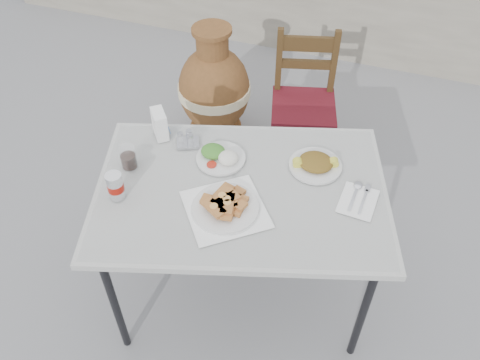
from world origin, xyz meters
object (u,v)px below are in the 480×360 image
(pide_plate, at_px, (225,205))
(salad_chopped_plate, at_px, (316,163))
(soda_can, at_px, (115,186))
(condiment_caddy, at_px, (187,140))
(napkin_holder, at_px, (160,124))
(terracotta_urn, at_px, (214,90))
(chair, at_px, (304,102))
(cafe_table, at_px, (241,196))
(cola_glass, at_px, (128,158))
(salad_rice_plate, at_px, (220,156))

(pide_plate, distance_m, salad_chopped_plate, 0.48)
(soda_can, distance_m, condiment_caddy, 0.44)
(soda_can, height_order, napkin_holder, napkin_holder)
(condiment_caddy, height_order, terracotta_urn, condiment_caddy)
(chair, bearing_deg, condiment_caddy, -126.39)
(salad_chopped_plate, xyz_separation_m, napkin_holder, (-0.76, -0.03, 0.05))
(terracotta_urn, bearing_deg, cafe_table, -62.91)
(soda_can, relative_size, napkin_holder, 0.92)
(cafe_table, xyz_separation_m, cola_glass, (-0.53, -0.04, 0.10))
(condiment_caddy, bearing_deg, chair, 68.57)
(condiment_caddy, xyz_separation_m, chair, (0.36, 0.93, -0.34))
(salad_chopped_plate, height_order, chair, chair)
(cafe_table, distance_m, pide_plate, 0.16)
(chair, bearing_deg, salad_rice_plate, -115.43)
(salad_chopped_plate, bearing_deg, terracotta_urn, 133.55)
(salad_chopped_plate, relative_size, napkin_holder, 1.76)
(salad_rice_plate, bearing_deg, pide_plate, -65.21)
(pide_plate, bearing_deg, cafe_table, 81.31)
(salad_chopped_plate, bearing_deg, pide_plate, -128.16)
(cafe_table, relative_size, salad_chopped_plate, 6.09)
(salad_rice_plate, bearing_deg, terracotta_urn, 113.43)
(salad_chopped_plate, distance_m, condiment_caddy, 0.61)
(pide_plate, relative_size, salad_rice_plate, 1.96)
(cola_glass, relative_size, napkin_holder, 0.79)
(pide_plate, bearing_deg, salad_chopped_plate, 51.84)
(pide_plate, relative_size, chair, 0.51)
(salad_rice_plate, xyz_separation_m, napkin_holder, (-0.33, 0.07, 0.05))
(cafe_table, xyz_separation_m, terracotta_urn, (-0.58, 1.14, -0.33))
(salad_rice_plate, height_order, soda_can, soda_can)
(cola_glass, bearing_deg, cafe_table, 3.84)
(salad_rice_plate, xyz_separation_m, condiment_caddy, (-0.18, 0.05, 0.00))
(soda_can, distance_m, cola_glass, 0.19)
(cola_glass, bearing_deg, pide_plate, -11.56)
(condiment_caddy, relative_size, chair, 0.15)
(napkin_holder, bearing_deg, cola_glass, -138.25)
(chair, bearing_deg, napkin_holder, -134.44)
(pide_plate, bearing_deg, salad_rice_plate, 114.79)
(soda_can, bearing_deg, salad_rice_plate, 47.32)
(chair, bearing_deg, salad_chopped_plate, -89.28)
(condiment_caddy, bearing_deg, salad_rice_plate, -14.29)
(cafe_table, bearing_deg, terracotta_urn, 117.09)
(pide_plate, distance_m, chair, 1.30)
(pide_plate, relative_size, condiment_caddy, 3.41)
(pide_plate, bearing_deg, terracotta_urn, 113.73)
(pide_plate, distance_m, salad_rice_plate, 0.31)
(cafe_table, relative_size, napkin_holder, 10.72)
(condiment_caddy, bearing_deg, cafe_table, -29.55)
(cafe_table, relative_size, condiment_caddy, 11.14)
(salad_rice_plate, bearing_deg, salad_chopped_plate, 12.63)
(salad_rice_plate, bearing_deg, soda_can, -132.68)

